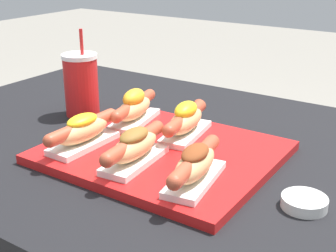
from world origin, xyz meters
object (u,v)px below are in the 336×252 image
hot_dog_0 (83,131)px  sauce_bowl (304,202)px  hot_dog_2 (195,165)px  hot_dog_3 (134,108)px  drink_cup (81,85)px  hot_dog_1 (134,147)px  serving_tray (162,152)px  hot_dog_4 (186,120)px

hot_dog_0 → sauce_bowl: hot_dog_0 is taller
hot_dog_2 → hot_dog_3: 0.31m
hot_dog_3 → drink_cup: size_ratio=0.91×
hot_dog_3 → sauce_bowl: size_ratio=2.62×
hot_dog_1 → hot_dog_2: size_ratio=1.01×
hot_dog_1 → sauce_bowl: bearing=9.2°
hot_dog_1 → hot_dog_3: (-0.13, 0.17, 0.00)m
serving_tray → hot_dog_3: (-0.13, 0.08, 0.04)m
hot_dog_3 → sauce_bowl: bearing=-15.4°
hot_dog_0 → hot_dog_4: size_ratio=1.01×
serving_tray → hot_dog_4: bearing=86.8°
hot_dog_4 → sauce_bowl: bearing=-21.5°
hot_dog_4 → sauce_bowl: size_ratio=2.64×
hot_dog_2 → hot_dog_0: bearing=178.0°
serving_tray → sauce_bowl: bearing=-6.8°
sauce_bowl → hot_dog_4: bearing=158.5°
hot_dog_1 → drink_cup: size_ratio=0.93×
hot_dog_4 → drink_cup: 0.31m
sauce_bowl → drink_cup: bearing=167.7°
hot_dog_0 → hot_dog_2: (0.26, -0.01, -0.00)m
hot_dog_3 → hot_dog_1: bearing=-52.6°
serving_tray → hot_dog_2: hot_dog_2 is taller
hot_dog_2 → hot_dog_4: size_ratio=1.00×
hot_dog_0 → hot_dog_3: size_ratio=1.02×
hot_dog_4 → sauce_bowl: 0.32m
hot_dog_4 → sauce_bowl: hot_dog_4 is taller
hot_dog_1 → hot_dog_4: size_ratio=1.01×
hot_dog_0 → hot_dog_3: hot_dog_3 is taller
serving_tray → hot_dog_2: size_ratio=2.21×
hot_dog_1 → hot_dog_2: hot_dog_1 is taller
serving_tray → hot_dog_2: (0.12, -0.09, 0.04)m
serving_tray → hot_dog_1: size_ratio=2.19×
sauce_bowl → hot_dog_2: bearing=-163.0°
serving_tray → hot_dog_3: 0.16m
hot_dog_2 → serving_tray: bearing=145.0°
hot_dog_1 → drink_cup: (-0.30, 0.18, 0.03)m
hot_dog_2 → hot_dog_4: hot_dog_4 is taller
hot_dog_2 → drink_cup: 0.46m
sauce_bowl → hot_dog_1: bearing=-170.8°
hot_dog_4 → sauce_bowl: (0.29, -0.11, -0.04)m
serving_tray → hot_dog_1: 0.09m
hot_dog_1 → hot_dog_4: bearing=87.0°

